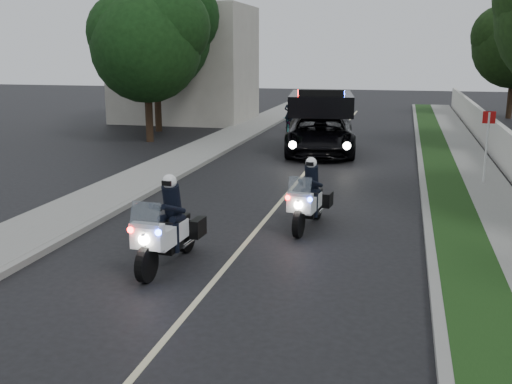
% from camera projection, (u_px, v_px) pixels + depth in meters
% --- Properties ---
extents(ground, '(120.00, 120.00, 0.00)m').
position_uv_depth(ground, '(199.00, 299.00, 10.50)').
color(ground, black).
rests_on(ground, ground).
extents(curb_right, '(0.20, 60.00, 0.15)m').
position_uv_depth(curb_right, '(423.00, 186.00, 18.95)').
color(curb_right, gray).
rests_on(curb_right, ground).
extents(grass_verge, '(1.20, 60.00, 0.16)m').
position_uv_depth(grass_verge, '(446.00, 187.00, 18.79)').
color(grass_verge, '#193814').
rests_on(grass_verge, ground).
extents(sidewalk_right, '(1.40, 60.00, 0.16)m').
position_uv_depth(sidewalk_right, '(489.00, 189.00, 18.48)').
color(sidewalk_right, gray).
rests_on(sidewalk_right, ground).
extents(curb_left, '(0.20, 60.00, 0.15)m').
position_uv_depth(curb_left, '(184.00, 174.00, 20.89)').
color(curb_left, gray).
rests_on(curb_left, ground).
extents(sidewalk_left, '(2.00, 60.00, 0.16)m').
position_uv_depth(sidewalk_left, '(155.00, 172.00, 21.15)').
color(sidewalk_left, gray).
rests_on(sidewalk_left, ground).
extents(building_far, '(8.00, 6.00, 7.00)m').
position_uv_depth(building_far, '(185.00, 64.00, 36.58)').
color(building_far, '#A8A396').
rests_on(building_far, ground).
extents(lane_marking, '(0.12, 50.00, 0.01)m').
position_uv_depth(lane_marking, '(297.00, 182.00, 19.94)').
color(lane_marking, '#BFB78C').
rests_on(lane_marking, ground).
extents(police_moto_left, '(0.91, 2.27, 1.90)m').
position_uv_depth(police_moto_left, '(169.00, 265.00, 12.17)').
color(police_moto_left, white).
rests_on(police_moto_left, ground).
extents(police_moto_right, '(0.95, 2.15, 1.77)m').
position_uv_depth(police_moto_right, '(308.00, 227.00, 14.80)').
color(police_moto_right, silver).
rests_on(police_moto_right, ground).
extents(police_suv, '(3.63, 6.47, 2.99)m').
position_uv_depth(police_suv, '(320.00, 153.00, 25.63)').
color(police_suv, black).
rests_on(police_suv, ground).
extents(bicycle, '(0.56, 1.55, 0.81)m').
position_uv_depth(bicycle, '(289.00, 131.00, 32.44)').
color(bicycle, black).
rests_on(bicycle, ground).
extents(cyclist, '(0.59, 0.41, 1.59)m').
position_uv_depth(cyclist, '(289.00, 131.00, 32.44)').
color(cyclist, black).
rests_on(cyclist, ground).
extents(sign_post, '(0.42, 0.42, 2.54)m').
position_uv_depth(sign_post, '(483.00, 187.00, 19.19)').
color(sign_post, red).
rests_on(sign_post, ground).
extents(tree_right_e, '(6.05, 6.05, 8.96)m').
position_uv_depth(tree_right_e, '(508.00, 118.00, 38.72)').
color(tree_right_e, black).
rests_on(tree_right_e, ground).
extents(tree_left_near, '(6.15, 6.15, 8.73)m').
position_uv_depth(tree_left_near, '(150.00, 142.00, 28.79)').
color(tree_left_near, '#133511').
rests_on(tree_left_near, ground).
extents(tree_left_far, '(7.68, 7.68, 9.84)m').
position_uv_depth(tree_left_far, '(159.00, 131.00, 32.49)').
color(tree_left_far, black).
rests_on(tree_left_far, ground).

